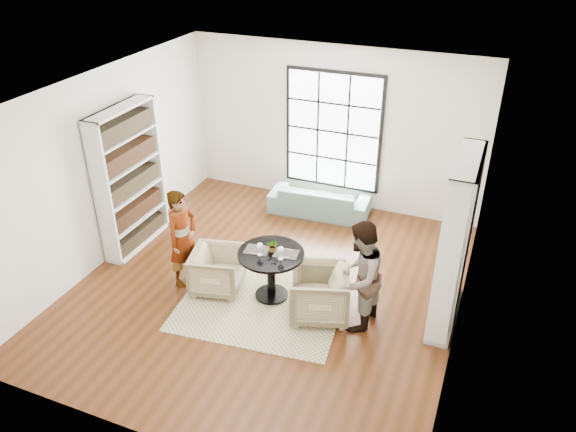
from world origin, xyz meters
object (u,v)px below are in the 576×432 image
at_px(pedestal_table, 271,265).
at_px(wine_glass_left, 260,246).
at_px(person_right, 359,277).
at_px(armchair_left, 217,270).
at_px(person_left, 183,238).
at_px(sofa, 319,200).
at_px(flower_centerpiece, 273,246).
at_px(armchair_right, 319,293).
at_px(wine_glass_right, 281,250).

relative_size(pedestal_table, wine_glass_left, 4.79).
distance_m(person_right, wine_glass_left, 1.46).
relative_size(armchair_left, person_left, 0.48).
relative_size(sofa, armchair_left, 2.51).
height_order(pedestal_table, person_left, person_left).
relative_size(armchair_left, flower_centerpiece, 3.91).
bearing_deg(flower_centerpiece, pedestal_table, -104.36).
bearing_deg(wine_glass_left, pedestal_table, 42.74).
height_order(armchair_right, person_left, person_left).
bearing_deg(person_right, pedestal_table, -89.57).
distance_m(person_left, person_right, 2.70).
height_order(armchair_right, wine_glass_left, wine_glass_left).
bearing_deg(flower_centerpiece, person_left, -172.39).
height_order(armchair_left, wine_glass_right, wine_glass_right).
distance_m(pedestal_table, wine_glass_left, 0.39).
xyz_separation_m(wine_glass_left, flower_centerpiece, (0.13, 0.16, -0.05)).
relative_size(pedestal_table, sofa, 0.52).
bearing_deg(person_right, armchair_left, -83.62).
bearing_deg(sofa, wine_glass_right, 93.85).
height_order(person_left, flower_centerpiece, person_left).
bearing_deg(person_left, armchair_right, -79.60).
bearing_deg(pedestal_table, person_left, -174.24).
bearing_deg(wine_glass_right, pedestal_table, 153.54).
bearing_deg(pedestal_table, wine_glass_left, -137.26).
height_order(person_right, flower_centerpiece, person_right).
distance_m(armchair_left, flower_centerpiece, 0.99).
relative_size(person_right, wine_glass_right, 7.87).
relative_size(pedestal_table, person_left, 0.62).
bearing_deg(armchair_left, person_left, 76.99).
xyz_separation_m(armchair_left, person_right, (2.15, -0.00, 0.46)).
distance_m(person_right, flower_centerpiece, 1.34).
bearing_deg(armchair_left, pedestal_table, -93.41).
height_order(pedestal_table, sofa, pedestal_table).
xyz_separation_m(pedestal_table, sofa, (-0.19, 2.66, -0.28)).
relative_size(pedestal_table, flower_centerpiece, 5.10).
bearing_deg(sofa, armchair_right, 105.19).
bearing_deg(wine_glass_left, armchair_right, -1.94).
height_order(person_left, person_right, person_right).
distance_m(pedestal_table, person_left, 1.39).
distance_m(sofa, armchair_left, 2.86).
relative_size(armchair_left, person_right, 0.46).
bearing_deg(wine_glass_left, person_left, -178.78).
height_order(pedestal_table, armchair_right, pedestal_table).
distance_m(pedestal_table, armchair_right, 0.82).
bearing_deg(person_right, sofa, -144.99).
bearing_deg(person_right, wine_glass_right, -85.87).
bearing_deg(pedestal_table, armchair_right, -10.24).
bearing_deg(wine_glass_right, person_left, -178.41).
xyz_separation_m(person_right, flower_centerpiece, (-1.32, 0.19, 0.06)).
xyz_separation_m(wine_glass_left, wine_glass_right, (0.31, 0.02, 0.00)).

